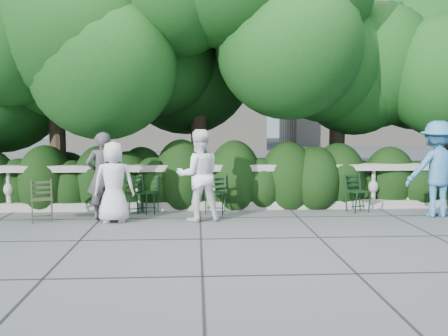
{
  "coord_description": "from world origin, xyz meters",
  "views": [
    {
      "loc": [
        -0.56,
        -9.17,
        1.99
      ],
      "look_at": [
        0.0,
        1.0,
        1.0
      ],
      "focal_mm": 40.0,
      "sensor_mm": 36.0,
      "label": 1
    }
  ],
  "objects": [
    {
      "name": "shrub_hedge",
      "position": [
        0.0,
        3.0,
        0.0
      ],
      "size": [
        15.0,
        2.6,
        1.7
      ],
      "primitive_type": null,
      "color": "black",
      "rests_on": "ground"
    },
    {
      "name": "chair_b",
      "position": [
        -1.63,
        1.25,
        0.0
      ],
      "size": [
        0.52,
        0.55,
        0.84
      ],
      "primitive_type": null,
      "rotation": [
        0.0,
        0.0,
        -0.17
      ],
      "color": "black",
      "rests_on": "ground"
    },
    {
      "name": "chair_e",
      "position": [
        -0.2,
        1.15,
        0.0
      ],
      "size": [
        0.52,
        0.56,
        0.84
      ],
      "primitive_type": null,
      "rotation": [
        0.0,
        0.0,
        -0.19
      ],
      "color": "black",
      "rests_on": "ground"
    },
    {
      "name": "person_casual_man",
      "position": [
        -0.53,
        0.57,
        0.9
      ],
      "size": [
        0.99,
        0.83,
        1.8
      ],
      "primitive_type": "imported",
      "rotation": [
        0.0,
        0.0,
        3.32
      ],
      "color": "white",
      "rests_on": "ground"
    },
    {
      "name": "chair_c",
      "position": [
        -1.79,
        1.15,
        0.0
      ],
      "size": [
        0.57,
        0.6,
        0.84
      ],
      "primitive_type": null,
      "rotation": [
        0.0,
        0.0,
        0.33
      ],
      "color": "black",
      "rests_on": "ground"
    },
    {
      "name": "person_businessman",
      "position": [
        -2.16,
        0.49,
        0.79
      ],
      "size": [
        0.8,
        0.54,
        1.58
      ],
      "primitive_type": "imported",
      "rotation": [
        0.0,
        0.0,
        3.2
      ],
      "color": "silver",
      "rests_on": "ground"
    },
    {
      "name": "chair_weathered",
      "position": [
        -3.53,
        0.45,
        0.0
      ],
      "size": [
        0.57,
        0.59,
        0.84
      ],
      "primitive_type": null,
      "rotation": [
        0.0,
        0.0,
        0.31
      ],
      "color": "black",
      "rests_on": "ground"
    },
    {
      "name": "person_older_blue",
      "position": [
        4.36,
        0.74,
        0.98
      ],
      "size": [
        1.31,
        0.79,
        1.97
      ],
      "primitive_type": "imported",
      "rotation": [
        0.0,
        0.0,
        3.19
      ],
      "color": "teal",
      "rests_on": "ground"
    },
    {
      "name": "chair_d",
      "position": [
        2.96,
        1.17,
        0.0
      ],
      "size": [
        0.58,
        0.6,
        0.84
      ],
      "primitive_type": null,
      "rotation": [
        0.0,
        0.0,
        0.35
      ],
      "color": "black",
      "rests_on": "ground"
    },
    {
      "name": "ground",
      "position": [
        0.0,
        0.0,
        0.0
      ],
      "size": [
        90.0,
        90.0,
        0.0
      ],
      "primitive_type": "plane",
      "color": "#4D5155",
      "rests_on": "ground"
    },
    {
      "name": "person_woman_grey",
      "position": [
        -2.44,
        0.82,
        0.87
      ],
      "size": [
        0.75,
        0.63,
        1.75
      ],
      "primitive_type": "imported",
      "rotation": [
        0.0,
        0.0,
        3.54
      ],
      "color": "#3F3E43",
      "rests_on": "ground"
    },
    {
      "name": "balustrade",
      "position": [
        0.0,
        1.8,
        0.49
      ],
      "size": [
        12.0,
        0.44,
        1.0
      ],
      "color": "#9E998E",
      "rests_on": "ground"
    },
    {
      "name": "tree_canopy",
      "position": [
        0.69,
        3.19,
        3.96
      ],
      "size": [
        15.04,
        6.52,
        6.78
      ],
      "color": "#3F3023",
      "rests_on": "ground"
    }
  ]
}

